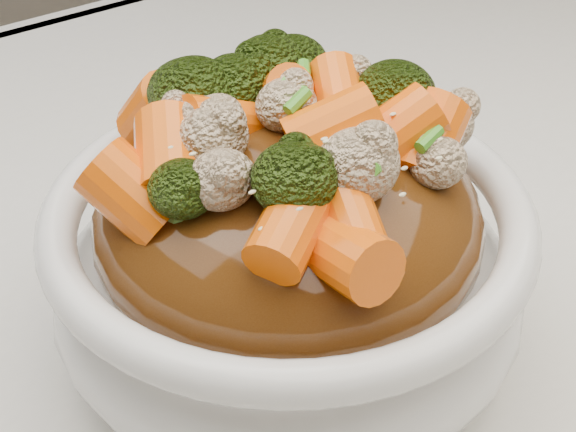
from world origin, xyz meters
TOP-DOWN VIEW (x-y plane):
  - tablecloth at (0.00, 0.00)m, footprint 1.20×0.80m
  - bowl at (-0.04, 0.01)m, footprint 0.26×0.26m
  - sauce_base at (-0.04, 0.01)m, footprint 0.21×0.21m
  - carrots at (-0.04, 0.01)m, footprint 0.21×0.21m
  - broccoli at (-0.04, 0.01)m, footprint 0.21×0.21m
  - cauliflower at (-0.04, 0.01)m, footprint 0.21×0.21m
  - scallions at (-0.04, 0.01)m, footprint 0.16×0.16m
  - sesame_seeds at (-0.04, 0.01)m, footprint 0.19×0.19m

SIDE VIEW (x-z plane):
  - tablecloth at x=0.00m, z-range 0.71..0.75m
  - bowl at x=-0.04m, z-range 0.75..0.83m
  - sauce_base at x=-0.04m, z-range 0.77..0.86m
  - cauliflower at x=-0.04m, z-range 0.86..0.89m
  - broccoli at x=-0.04m, z-range 0.85..0.90m
  - carrots at x=-0.04m, z-range 0.85..0.90m
  - scallions at x=-0.04m, z-range 0.87..0.89m
  - sesame_seeds at x=-0.04m, z-range 0.87..0.88m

